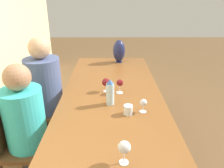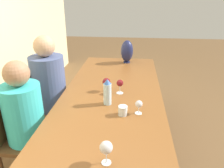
% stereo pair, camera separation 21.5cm
% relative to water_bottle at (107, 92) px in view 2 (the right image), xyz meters
% --- Properties ---
extents(dining_table, '(2.96, 0.99, 0.76)m').
position_rel_water_bottle_xyz_m(dining_table, '(-0.02, -0.02, -0.18)').
color(dining_table, brown).
rests_on(dining_table, ground_plane).
extents(water_bottle, '(0.07, 0.07, 0.24)m').
position_rel_water_bottle_xyz_m(water_bottle, '(0.00, 0.00, 0.00)').
color(water_bottle, silver).
rests_on(water_bottle, dining_table).
extents(water_tumbler, '(0.08, 0.08, 0.08)m').
position_rel_water_bottle_xyz_m(water_tumbler, '(-0.18, -0.15, -0.08)').
color(water_tumbler, silver).
rests_on(water_tumbler, dining_table).
extents(vase, '(0.17, 0.17, 0.32)m').
position_rel_water_bottle_xyz_m(vase, '(1.26, -0.12, 0.05)').
color(vase, '#1E234C').
rests_on(vase, dining_table).
extents(wine_glass_0, '(0.06, 0.06, 0.12)m').
position_rel_water_bottle_xyz_m(wine_glass_0, '(-0.14, -0.28, -0.03)').
color(wine_glass_0, silver).
rests_on(wine_glass_0, dining_table).
extents(wine_glass_1, '(0.08, 0.08, 0.14)m').
position_rel_water_bottle_xyz_m(wine_glass_1, '(0.27, 0.04, -0.02)').
color(wine_glass_1, silver).
rests_on(wine_glass_1, dining_table).
extents(wine_glass_2, '(0.08, 0.08, 0.15)m').
position_rel_water_bottle_xyz_m(wine_glass_2, '(-0.74, -0.08, -0.01)').
color(wine_glass_2, silver).
rests_on(wine_glass_2, dining_table).
extents(wine_glass_4, '(0.07, 0.07, 0.14)m').
position_rel_water_bottle_xyz_m(wine_glass_4, '(0.24, -0.09, -0.01)').
color(wine_glass_4, silver).
rests_on(wine_glass_4, dining_table).
extents(chair_near, '(0.44, 0.44, 0.93)m').
position_rel_water_bottle_xyz_m(chair_near, '(-0.16, 0.80, -0.39)').
color(chair_near, brown).
rests_on(chair_near, ground_plane).
extents(chair_far, '(0.44, 0.44, 0.93)m').
position_rel_water_bottle_xyz_m(chair_far, '(0.45, 0.80, -0.39)').
color(chair_far, brown).
rests_on(chair_far, ground_plane).
extents(person_near, '(0.34, 0.34, 1.20)m').
position_rel_water_bottle_xyz_m(person_near, '(-0.16, 0.71, -0.24)').
color(person_near, '#2D2D38').
rests_on(person_near, ground_plane).
extents(person_far, '(0.38, 0.38, 1.29)m').
position_rel_water_bottle_xyz_m(person_far, '(0.45, 0.71, -0.20)').
color(person_far, '#2D2D38').
rests_on(person_far, ground_plane).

